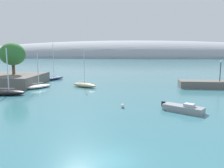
{
  "coord_description": "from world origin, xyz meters",
  "views": [
    {
      "loc": [
        1.19,
        -16.02,
        8.33
      ],
      "look_at": [
        -1.93,
        26.99,
        1.73
      ],
      "focal_mm": 36.35,
      "sensor_mm": 36.0,
      "label": 1
    }
  ],
  "objects_px": {
    "sailboat_white_near_shore": "(39,86)",
    "harbor_lamp_post": "(221,69)",
    "sailboat_sand_outer_mooring": "(84,85)",
    "motorboat_grey_alongside_breakwater": "(183,108)",
    "sailboat_navy_mid_mooring": "(54,78)",
    "sailboat_black_end_of_line": "(9,92)",
    "mooring_buoy_white": "(123,106)",
    "tree_clump_shore": "(13,54)"
  },
  "relations": [
    {
      "from": "sailboat_white_near_shore",
      "to": "harbor_lamp_post",
      "type": "bearing_deg",
      "value": -52.24
    },
    {
      "from": "sailboat_sand_outer_mooring",
      "to": "motorboat_grey_alongside_breakwater",
      "type": "height_order",
      "value": "sailboat_sand_outer_mooring"
    },
    {
      "from": "motorboat_grey_alongside_breakwater",
      "to": "sailboat_navy_mid_mooring",
      "type": "bearing_deg",
      "value": 167.2
    },
    {
      "from": "motorboat_grey_alongside_breakwater",
      "to": "harbor_lamp_post",
      "type": "bearing_deg",
      "value": 92.66
    },
    {
      "from": "sailboat_white_near_shore",
      "to": "motorboat_grey_alongside_breakwater",
      "type": "distance_m",
      "value": 31.74
    },
    {
      "from": "sailboat_black_end_of_line",
      "to": "harbor_lamp_post",
      "type": "height_order",
      "value": "sailboat_black_end_of_line"
    },
    {
      "from": "mooring_buoy_white",
      "to": "sailboat_black_end_of_line",
      "type": "bearing_deg",
      "value": 160.03
    },
    {
      "from": "sailboat_sand_outer_mooring",
      "to": "harbor_lamp_post",
      "type": "height_order",
      "value": "sailboat_sand_outer_mooring"
    },
    {
      "from": "sailboat_navy_mid_mooring",
      "to": "harbor_lamp_post",
      "type": "xyz_separation_m",
      "value": [
        40.17,
        -10.95,
        3.8
      ]
    },
    {
      "from": "harbor_lamp_post",
      "to": "tree_clump_shore",
      "type": "bearing_deg",
      "value": 177.06
    },
    {
      "from": "tree_clump_shore",
      "to": "sailboat_sand_outer_mooring",
      "type": "bearing_deg",
      "value": -9.56
    },
    {
      "from": "sailboat_navy_mid_mooring",
      "to": "sailboat_sand_outer_mooring",
      "type": "height_order",
      "value": "sailboat_navy_mid_mooring"
    },
    {
      "from": "sailboat_sand_outer_mooring",
      "to": "motorboat_grey_alongside_breakwater",
      "type": "relative_size",
      "value": 1.52
    },
    {
      "from": "sailboat_black_end_of_line",
      "to": "sailboat_sand_outer_mooring",
      "type": "bearing_deg",
      "value": 34.26
    },
    {
      "from": "sailboat_sand_outer_mooring",
      "to": "harbor_lamp_post",
      "type": "xyz_separation_m",
      "value": [
        29.4,
        0.56,
        3.75
      ]
    },
    {
      "from": "sailboat_sand_outer_mooring",
      "to": "tree_clump_shore",
      "type": "bearing_deg",
      "value": -160.98
    },
    {
      "from": "sailboat_white_near_shore",
      "to": "motorboat_grey_alongside_breakwater",
      "type": "relative_size",
      "value": 1.41
    },
    {
      "from": "tree_clump_shore",
      "to": "mooring_buoy_white",
      "type": "distance_m",
      "value": 34.35
    },
    {
      "from": "tree_clump_shore",
      "to": "sailboat_sand_outer_mooring",
      "type": "relative_size",
      "value": 0.9
    },
    {
      "from": "sailboat_sand_outer_mooring",
      "to": "harbor_lamp_post",
      "type": "relative_size",
      "value": 1.85
    },
    {
      "from": "sailboat_white_near_shore",
      "to": "sailboat_sand_outer_mooring",
      "type": "bearing_deg",
      "value": -44.14
    },
    {
      "from": "harbor_lamp_post",
      "to": "sailboat_navy_mid_mooring",
      "type": "bearing_deg",
      "value": 164.75
    },
    {
      "from": "sailboat_white_near_shore",
      "to": "tree_clump_shore",
      "type": "bearing_deg",
      "value": 92.09
    },
    {
      "from": "sailboat_navy_mid_mooring",
      "to": "sailboat_black_end_of_line",
      "type": "distance_m",
      "value": 21.34
    },
    {
      "from": "tree_clump_shore",
      "to": "sailboat_white_near_shore",
      "type": "height_order",
      "value": "tree_clump_shore"
    },
    {
      "from": "sailboat_white_near_shore",
      "to": "harbor_lamp_post",
      "type": "xyz_separation_m",
      "value": [
        39.05,
        2.6,
        3.82
      ]
    },
    {
      "from": "mooring_buoy_white",
      "to": "motorboat_grey_alongside_breakwater",
      "type": "bearing_deg",
      "value": -10.31
    },
    {
      "from": "tree_clump_shore",
      "to": "sailboat_black_end_of_line",
      "type": "xyz_separation_m",
      "value": [
        5.57,
        -12.77,
        -6.67
      ]
    },
    {
      "from": "sailboat_black_end_of_line",
      "to": "motorboat_grey_alongside_breakwater",
      "type": "bearing_deg",
      "value": -21.91
    },
    {
      "from": "sailboat_sand_outer_mooring",
      "to": "mooring_buoy_white",
      "type": "height_order",
      "value": "sailboat_sand_outer_mooring"
    },
    {
      "from": "motorboat_grey_alongside_breakwater",
      "to": "mooring_buoy_white",
      "type": "distance_m",
      "value": 8.37
    },
    {
      "from": "sailboat_navy_mid_mooring",
      "to": "motorboat_grey_alongside_breakwater",
      "type": "bearing_deg",
      "value": -111.66
    },
    {
      "from": "sailboat_navy_mid_mooring",
      "to": "sailboat_black_end_of_line",
      "type": "relative_size",
      "value": 1.16
    },
    {
      "from": "tree_clump_shore",
      "to": "sailboat_white_near_shore",
      "type": "distance_m",
      "value": 11.68
    },
    {
      "from": "sailboat_black_end_of_line",
      "to": "motorboat_grey_alongside_breakwater",
      "type": "relative_size",
      "value": 1.59
    },
    {
      "from": "motorboat_grey_alongside_breakwater",
      "to": "sailboat_sand_outer_mooring",
      "type": "bearing_deg",
      "value": 166.86
    },
    {
      "from": "mooring_buoy_white",
      "to": "harbor_lamp_post",
      "type": "xyz_separation_m",
      "value": [
        20.43,
        18.03,
        3.99
      ]
    },
    {
      "from": "sailboat_black_end_of_line",
      "to": "motorboat_grey_alongside_breakwater",
      "type": "height_order",
      "value": "sailboat_black_end_of_line"
    },
    {
      "from": "tree_clump_shore",
      "to": "sailboat_black_end_of_line",
      "type": "relative_size",
      "value": 0.87
    },
    {
      "from": "sailboat_navy_mid_mooring",
      "to": "motorboat_grey_alongside_breakwater",
      "type": "distance_m",
      "value": 41.36
    },
    {
      "from": "tree_clump_shore",
      "to": "motorboat_grey_alongside_breakwater",
      "type": "height_order",
      "value": "tree_clump_shore"
    },
    {
      "from": "tree_clump_shore",
      "to": "harbor_lamp_post",
      "type": "relative_size",
      "value": 1.67
    }
  ]
}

